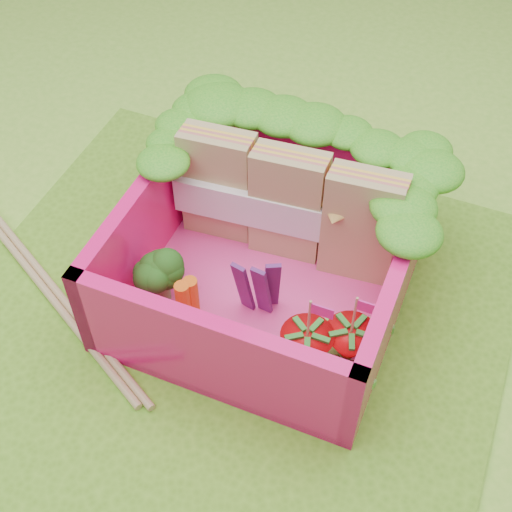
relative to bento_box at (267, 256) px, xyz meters
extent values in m
plane|color=#7FC537|center=(-0.11, -0.29, -0.31)|extent=(14.00, 14.00, 0.00)
cube|color=#5E9C23|center=(-0.11, -0.29, -0.29)|extent=(2.60, 2.60, 0.03)
cube|color=#F03D94|center=(0.00, 0.00, -0.25)|extent=(1.30, 1.30, 0.05)
cube|color=#FF1574|center=(0.00, 0.61, 0.00)|extent=(1.30, 0.07, 0.55)
cube|color=#FF1574|center=(0.00, -0.61, 0.00)|extent=(1.30, 0.07, 0.55)
cube|color=#FF1574|center=(-0.61, 0.00, 0.00)|extent=(0.07, 1.30, 0.55)
cube|color=#FF1574|center=(0.61, 0.00, 0.00)|extent=(0.07, 1.30, 0.55)
ellipsoid|color=#1E8F1A|center=(-0.50, 0.58, 0.33)|extent=(0.30, 0.30, 0.11)
ellipsoid|color=#1E8F1A|center=(-0.33, 0.58, 0.33)|extent=(0.30, 0.30, 0.11)
ellipsoid|color=#1E8F1A|center=(-0.17, 0.58, 0.33)|extent=(0.30, 0.30, 0.11)
ellipsoid|color=#1E8F1A|center=(0.00, 0.58, 0.33)|extent=(0.30, 0.30, 0.11)
ellipsoid|color=#1E8F1A|center=(0.17, 0.58, 0.33)|extent=(0.30, 0.30, 0.11)
ellipsoid|color=#1E8F1A|center=(0.33, 0.58, 0.33)|extent=(0.30, 0.30, 0.11)
ellipsoid|color=#1E8F1A|center=(0.50, 0.58, 0.33)|extent=(0.30, 0.30, 0.11)
ellipsoid|color=#1E8F1A|center=(-0.58, 0.10, 0.33)|extent=(0.27, 0.27, 0.10)
ellipsoid|color=#1E8F1A|center=(-0.58, 0.24, 0.33)|extent=(0.27, 0.27, 0.10)
ellipsoid|color=#1E8F1A|center=(-0.58, 0.38, 0.33)|extent=(0.27, 0.27, 0.10)
ellipsoid|color=#1E8F1A|center=(-0.58, 0.52, 0.33)|extent=(0.27, 0.27, 0.10)
ellipsoid|color=#1E8F1A|center=(-0.58, 0.66, 0.33)|extent=(0.27, 0.27, 0.10)
ellipsoid|color=#1E8F1A|center=(0.58, 0.10, 0.33)|extent=(0.27, 0.27, 0.10)
ellipsoid|color=#1E8F1A|center=(0.58, 0.24, 0.33)|extent=(0.27, 0.27, 0.10)
ellipsoid|color=#1E8F1A|center=(0.58, 0.38, 0.33)|extent=(0.27, 0.27, 0.10)
ellipsoid|color=#1E8F1A|center=(0.58, 0.52, 0.33)|extent=(0.27, 0.27, 0.10)
ellipsoid|color=#1E8F1A|center=(0.58, 0.66, 0.33)|extent=(0.27, 0.27, 0.10)
cube|color=#A78358|center=(-0.37, 0.28, 0.09)|extent=(0.37, 0.18, 0.63)
cube|color=#A78358|center=(0.00, 0.28, 0.09)|extent=(0.37, 0.18, 0.63)
cube|color=#A78358|center=(0.37, 0.28, 0.09)|extent=(0.37, 0.18, 0.63)
cube|color=white|center=(0.00, 0.28, 0.06)|extent=(1.14, 0.27, 0.20)
cylinder|color=#619548|center=(-0.45, -0.27, -0.15)|extent=(0.12, 0.12, 0.14)
ellipsoid|color=#144B14|center=(-0.45, -0.27, -0.02)|extent=(0.30, 0.30, 0.12)
cylinder|color=orange|center=(-0.28, -0.34, -0.10)|extent=(0.07, 0.07, 0.26)
cylinder|color=orange|center=(-0.26, -0.30, -0.10)|extent=(0.07, 0.07, 0.25)
cube|color=#561C63|center=(-0.04, -0.19, -0.04)|extent=(0.07, 0.03, 0.38)
cube|color=#561C63|center=(0.05, -0.18, -0.04)|extent=(0.07, 0.03, 0.38)
cube|color=#561C63|center=(0.08, -0.13, -0.04)|extent=(0.07, 0.05, 0.38)
cone|color=red|center=(0.33, -0.36, -0.11)|extent=(0.24, 0.24, 0.24)
cylinder|color=tan|center=(0.33, -0.36, 0.13)|extent=(0.01, 0.01, 0.24)
cube|color=#DE2594|center=(0.38, -0.36, 0.21)|extent=(0.10, 0.01, 0.06)
cone|color=red|center=(0.50, -0.26, -0.11)|extent=(0.23, 0.23, 0.23)
cylinder|color=tan|center=(0.50, -0.26, 0.12)|extent=(0.01, 0.01, 0.24)
cube|color=#DE2594|center=(0.55, -0.26, 0.20)|extent=(0.10, 0.01, 0.06)
cube|color=#57C63E|center=(0.50, -0.08, -0.20)|extent=(0.32, 0.20, 0.05)
cube|color=#57C63E|center=(0.50, -0.31, -0.20)|extent=(0.32, 0.19, 0.05)
cube|color=#57C63E|center=(0.20, -0.38, -0.20)|extent=(0.21, 0.31, 0.05)
cube|color=tan|center=(-1.16, -0.35, -0.26)|extent=(1.79, 0.98, 0.04)
cube|color=tan|center=(-1.10, -0.33, -0.26)|extent=(1.79, 0.98, 0.04)
camera|label=1|loc=(0.79, -2.04, 2.54)|focal=50.00mm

